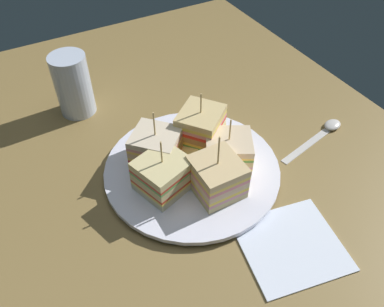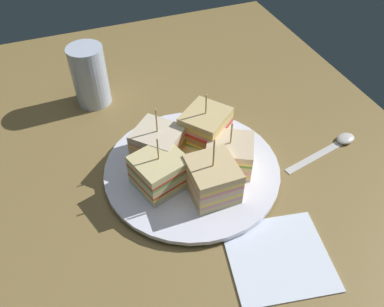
{
  "view_description": "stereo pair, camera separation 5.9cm",
  "coord_description": "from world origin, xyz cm",
  "px_view_note": "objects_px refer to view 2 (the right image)",
  "views": [
    {
      "loc": [
        36.62,
        -20.3,
        45.77
      ],
      "look_at": [
        0.0,
        0.0,
        4.36
      ],
      "focal_mm": 36.81,
      "sensor_mm": 36.0,
      "label": 1
    },
    {
      "loc": [
        39.1,
        -14.97,
        45.77
      ],
      "look_at": [
        0.0,
        0.0,
        4.36
      ],
      "focal_mm": 36.81,
      "sensor_mm": 36.0,
      "label": 2
    }
  ],
  "objects_px": {
    "sandwich_wedge_4": "(229,154)",
    "napkin": "(278,256)",
    "sandwich_wedge_3": "(212,179)",
    "chip_pile": "(188,157)",
    "plate": "(192,170)",
    "sandwich_wedge_1": "(159,144)",
    "sandwich_wedge_2": "(160,171)",
    "drinking_glass": "(91,80)",
    "spoon": "(336,144)",
    "sandwich_wedge_0": "(205,129)"
  },
  "relations": [
    {
      "from": "sandwich_wedge_4",
      "to": "napkin",
      "type": "height_order",
      "value": "sandwich_wedge_4"
    },
    {
      "from": "sandwich_wedge_3",
      "to": "chip_pile",
      "type": "relative_size",
      "value": 1.67
    },
    {
      "from": "plate",
      "to": "sandwich_wedge_1",
      "type": "distance_m",
      "value": 0.07
    },
    {
      "from": "napkin",
      "to": "sandwich_wedge_1",
      "type": "bearing_deg",
      "value": -157.35
    },
    {
      "from": "sandwich_wedge_3",
      "to": "sandwich_wedge_4",
      "type": "relative_size",
      "value": 1.14
    },
    {
      "from": "napkin",
      "to": "sandwich_wedge_2",
      "type": "bearing_deg",
      "value": -147.1
    },
    {
      "from": "chip_pile",
      "to": "sandwich_wedge_3",
      "type": "bearing_deg",
      "value": 9.36
    },
    {
      "from": "napkin",
      "to": "sandwich_wedge_4",
      "type": "bearing_deg",
      "value": 179.12
    },
    {
      "from": "chip_pile",
      "to": "drinking_glass",
      "type": "height_order",
      "value": "drinking_glass"
    },
    {
      "from": "sandwich_wedge_4",
      "to": "chip_pile",
      "type": "height_order",
      "value": "sandwich_wedge_4"
    },
    {
      "from": "sandwich_wedge_2",
      "to": "sandwich_wedge_4",
      "type": "distance_m",
      "value": 0.11
    },
    {
      "from": "napkin",
      "to": "drinking_glass",
      "type": "bearing_deg",
      "value": -159.32
    },
    {
      "from": "sandwich_wedge_3",
      "to": "spoon",
      "type": "relative_size",
      "value": 0.69
    },
    {
      "from": "sandwich_wedge_2",
      "to": "napkin",
      "type": "relative_size",
      "value": 0.7
    },
    {
      "from": "sandwich_wedge_2",
      "to": "sandwich_wedge_3",
      "type": "bearing_deg",
      "value": -51.27
    },
    {
      "from": "chip_pile",
      "to": "spoon",
      "type": "relative_size",
      "value": 0.41
    },
    {
      "from": "napkin",
      "to": "sandwich_wedge_0",
      "type": "bearing_deg",
      "value": -176.48
    },
    {
      "from": "sandwich_wedge_0",
      "to": "sandwich_wedge_4",
      "type": "height_order",
      "value": "sandwich_wedge_0"
    },
    {
      "from": "drinking_glass",
      "to": "chip_pile",
      "type": "bearing_deg",
      "value": 24.68
    },
    {
      "from": "sandwich_wedge_3",
      "to": "chip_pile",
      "type": "distance_m",
      "value": 0.07
    },
    {
      "from": "sandwich_wedge_4",
      "to": "chip_pile",
      "type": "xyz_separation_m",
      "value": [
        -0.03,
        -0.06,
        -0.01
      ]
    },
    {
      "from": "sandwich_wedge_4",
      "to": "napkin",
      "type": "xyz_separation_m",
      "value": [
        0.16,
        -0.0,
        -0.03
      ]
    },
    {
      "from": "sandwich_wedge_1",
      "to": "chip_pile",
      "type": "xyz_separation_m",
      "value": [
        0.03,
        0.04,
        -0.02
      ]
    },
    {
      "from": "spoon",
      "to": "plate",
      "type": "bearing_deg",
      "value": 161.0
    },
    {
      "from": "plate",
      "to": "sandwich_wedge_1",
      "type": "height_order",
      "value": "sandwich_wedge_1"
    },
    {
      "from": "sandwich_wedge_0",
      "to": "sandwich_wedge_3",
      "type": "relative_size",
      "value": 0.95
    },
    {
      "from": "sandwich_wedge_3",
      "to": "spoon",
      "type": "xyz_separation_m",
      "value": [
        -0.03,
        0.24,
        -0.04
      ]
    },
    {
      "from": "chip_pile",
      "to": "drinking_glass",
      "type": "distance_m",
      "value": 0.25
    },
    {
      "from": "sandwich_wedge_1",
      "to": "sandwich_wedge_2",
      "type": "xyz_separation_m",
      "value": [
        0.05,
        -0.02,
        -0.0
      ]
    },
    {
      "from": "sandwich_wedge_0",
      "to": "chip_pile",
      "type": "distance_m",
      "value": 0.05
    },
    {
      "from": "napkin",
      "to": "spoon",
      "type": "bearing_deg",
      "value": 127.42
    },
    {
      "from": "sandwich_wedge_0",
      "to": "napkin",
      "type": "height_order",
      "value": "sandwich_wedge_0"
    },
    {
      "from": "sandwich_wedge_4",
      "to": "sandwich_wedge_0",
      "type": "bearing_deg",
      "value": -45.75
    },
    {
      "from": "spoon",
      "to": "napkin",
      "type": "bearing_deg",
      "value": -155.18
    },
    {
      "from": "sandwich_wedge_2",
      "to": "drinking_glass",
      "type": "bearing_deg",
      "value": 83.29
    },
    {
      "from": "sandwich_wedge_0",
      "to": "sandwich_wedge_1",
      "type": "relative_size",
      "value": 1.04
    },
    {
      "from": "sandwich_wedge_2",
      "to": "spoon",
      "type": "height_order",
      "value": "sandwich_wedge_2"
    },
    {
      "from": "sandwich_wedge_0",
      "to": "spoon",
      "type": "bearing_deg",
      "value": 123.18
    },
    {
      "from": "plate",
      "to": "sandwich_wedge_3",
      "type": "distance_m",
      "value": 0.07
    },
    {
      "from": "sandwich_wedge_4",
      "to": "spoon",
      "type": "relative_size",
      "value": 0.6
    },
    {
      "from": "sandwich_wedge_1",
      "to": "sandwich_wedge_4",
      "type": "bearing_deg",
      "value": 15.4
    },
    {
      "from": "plate",
      "to": "sandwich_wedge_3",
      "type": "height_order",
      "value": "sandwich_wedge_3"
    },
    {
      "from": "sandwich_wedge_3",
      "to": "sandwich_wedge_4",
      "type": "xyz_separation_m",
      "value": [
        -0.04,
        0.05,
        -0.0
      ]
    },
    {
      "from": "spoon",
      "to": "sandwich_wedge_4",
      "type": "bearing_deg",
      "value": 163.63
    },
    {
      "from": "sandwich_wedge_4",
      "to": "plate",
      "type": "bearing_deg",
      "value": 12.94
    },
    {
      "from": "sandwich_wedge_4",
      "to": "spoon",
      "type": "height_order",
      "value": "sandwich_wedge_4"
    },
    {
      "from": "sandwich_wedge_2",
      "to": "chip_pile",
      "type": "xyz_separation_m",
      "value": [
        -0.03,
        0.05,
        -0.02
      ]
    },
    {
      "from": "spoon",
      "to": "sandwich_wedge_0",
      "type": "bearing_deg",
      "value": 149.12
    },
    {
      "from": "plate",
      "to": "spoon",
      "type": "bearing_deg",
      "value": 83.6
    },
    {
      "from": "sandwich_wedge_0",
      "to": "drinking_glass",
      "type": "height_order",
      "value": "same"
    }
  ]
}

